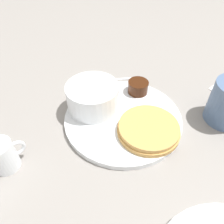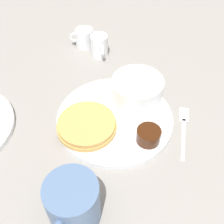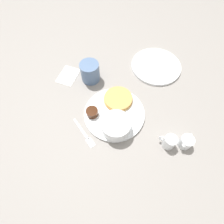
% 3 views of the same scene
% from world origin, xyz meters
% --- Properties ---
extents(ground_plane, '(4.00, 4.00, 0.00)m').
position_xyz_m(ground_plane, '(0.00, 0.00, 0.00)').
color(ground_plane, gray).
extents(plate, '(0.25, 0.25, 0.01)m').
position_xyz_m(plate, '(0.00, 0.00, 0.01)').
color(plate, white).
rests_on(plate, ground_plane).
extents(pancake_stack, '(0.12, 0.12, 0.02)m').
position_xyz_m(pancake_stack, '(-0.06, -0.01, 0.02)').
color(pancake_stack, tan).
rests_on(pancake_stack, plate).
extents(bowl, '(0.11, 0.11, 0.06)m').
position_xyz_m(bowl, '(0.06, 0.04, 0.04)').
color(bowl, white).
rests_on(bowl, plate).
extents(syrup_cup, '(0.05, 0.05, 0.03)m').
position_xyz_m(syrup_cup, '(0.05, -0.08, 0.03)').
color(syrup_cup, '#38190A').
rests_on(syrup_cup, plate).
extents(butter_ramekin, '(0.04, 0.04, 0.04)m').
position_xyz_m(butter_ramekin, '(0.08, 0.03, 0.03)').
color(butter_ramekin, white).
rests_on(butter_ramekin, plate).
extents(coffee_mug, '(0.09, 0.11, 0.09)m').
position_xyz_m(coffee_mug, '(-0.12, -0.18, 0.05)').
color(coffee_mug, slate).
rests_on(coffee_mug, ground_plane).
extents(creamer_pitcher_near, '(0.04, 0.07, 0.06)m').
position_xyz_m(creamer_pitcher_near, '(0.02, 0.23, 0.03)').
color(creamer_pitcher_near, white).
rests_on(creamer_pitcher_near, ground_plane).
extents(creamer_pitcher_far, '(0.07, 0.05, 0.05)m').
position_xyz_m(creamer_pitcher_far, '(-0.01, 0.29, 0.03)').
color(creamer_pitcher_far, white).
rests_on(creamer_pitcher_far, ground_plane).
extents(fork, '(0.07, 0.13, 0.00)m').
position_xyz_m(fork, '(0.14, -0.06, 0.00)').
color(fork, silver).
rests_on(fork, ground_plane).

